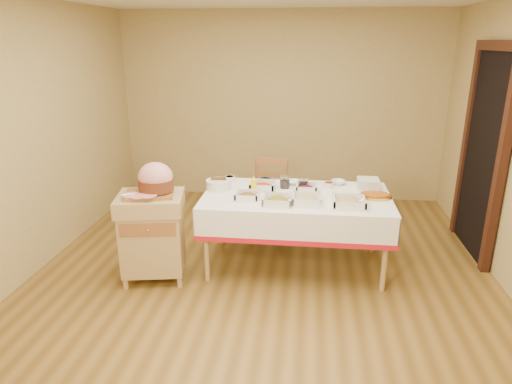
# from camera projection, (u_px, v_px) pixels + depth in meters

# --- Properties ---
(room_shell) EXTENTS (5.00, 5.00, 5.00)m
(room_shell) POSITION_uv_depth(u_px,v_px,m) (263.00, 147.00, 4.04)
(room_shell) COLOR brown
(room_shell) RESTS_ON ground
(doorway) EXTENTS (0.09, 1.10, 2.20)m
(doorway) POSITION_uv_depth(u_px,v_px,m) (484.00, 151.00, 4.70)
(doorway) COLOR black
(doorway) RESTS_ON ground
(dining_table) EXTENTS (1.82, 1.02, 0.76)m
(dining_table) POSITION_uv_depth(u_px,v_px,m) (296.00, 210.00, 4.51)
(dining_table) COLOR tan
(dining_table) RESTS_ON ground
(butcher_cart) EXTENTS (0.68, 0.60, 0.85)m
(butcher_cart) POSITION_uv_depth(u_px,v_px,m) (152.00, 232.00, 4.30)
(butcher_cart) COLOR tan
(butcher_cart) RESTS_ON ground
(dining_chair) EXTENTS (0.43, 0.42, 0.91)m
(dining_chair) POSITION_uv_depth(u_px,v_px,m) (270.00, 198.00, 5.25)
(dining_chair) COLOR #935E30
(dining_chair) RESTS_ON ground
(ham_on_board) EXTENTS (0.46, 0.43, 0.30)m
(ham_on_board) POSITION_uv_depth(u_px,v_px,m) (155.00, 181.00, 4.17)
(ham_on_board) COLOR #935E30
(ham_on_board) RESTS_ON butcher_cart
(serving_dish_a) EXTENTS (0.22, 0.22, 0.10)m
(serving_dish_a) POSITION_uv_depth(u_px,v_px,m) (247.00, 196.00, 4.34)
(serving_dish_a) COLOR silver
(serving_dish_a) RESTS_ON dining_table
(serving_dish_b) EXTENTS (0.27, 0.27, 0.11)m
(serving_dish_b) POSITION_uv_depth(u_px,v_px,m) (277.00, 200.00, 4.20)
(serving_dish_b) COLOR silver
(serving_dish_b) RESTS_ON dining_table
(serving_dish_c) EXTENTS (0.27, 0.27, 0.11)m
(serving_dish_c) POSITION_uv_depth(u_px,v_px,m) (307.00, 199.00, 4.22)
(serving_dish_c) COLOR silver
(serving_dish_c) RESTS_ON dining_table
(serving_dish_d) EXTENTS (0.29, 0.29, 0.11)m
(serving_dish_d) POSITION_uv_depth(u_px,v_px,m) (349.00, 202.00, 4.16)
(serving_dish_d) COLOR silver
(serving_dish_d) RESTS_ON dining_table
(serving_dish_e) EXTENTS (0.26, 0.24, 0.12)m
(serving_dish_e) POSITION_uv_depth(u_px,v_px,m) (262.00, 186.00, 4.60)
(serving_dish_e) COLOR silver
(serving_dish_e) RESTS_ON dining_table
(serving_dish_f) EXTENTS (0.21, 0.20, 0.10)m
(serving_dish_f) POSITION_uv_depth(u_px,v_px,m) (306.00, 188.00, 4.57)
(serving_dish_f) COLOR silver
(serving_dish_f) RESTS_ON dining_table
(small_bowl_left) EXTENTS (0.11, 0.11, 0.05)m
(small_bowl_left) POSITION_uv_depth(u_px,v_px,m) (230.00, 178.00, 4.90)
(small_bowl_left) COLOR silver
(small_bowl_left) RESTS_ON dining_table
(small_bowl_mid) EXTENTS (0.14, 0.14, 0.06)m
(small_bowl_mid) POSITION_uv_depth(u_px,v_px,m) (265.00, 181.00, 4.78)
(small_bowl_mid) COLOR navy
(small_bowl_mid) RESTS_ON dining_table
(small_bowl_right) EXTENTS (0.10, 0.10, 0.05)m
(small_bowl_right) POSITION_uv_depth(u_px,v_px,m) (329.00, 185.00, 4.67)
(small_bowl_right) COLOR silver
(small_bowl_right) RESTS_ON dining_table
(bowl_white_imported) EXTENTS (0.20, 0.20, 0.04)m
(bowl_white_imported) POSITION_uv_depth(u_px,v_px,m) (293.00, 182.00, 4.79)
(bowl_white_imported) COLOR silver
(bowl_white_imported) RESTS_ON dining_table
(bowl_small_imported) EXTENTS (0.16, 0.16, 0.05)m
(bowl_small_imported) POSITION_uv_depth(u_px,v_px,m) (338.00, 182.00, 4.78)
(bowl_small_imported) COLOR silver
(bowl_small_imported) RESTS_ON dining_table
(preserve_jar_left) EXTENTS (0.10, 0.10, 0.13)m
(preserve_jar_left) POSITION_uv_depth(u_px,v_px,m) (285.00, 182.00, 4.65)
(preserve_jar_left) COLOR silver
(preserve_jar_left) RESTS_ON dining_table
(preserve_jar_right) EXTENTS (0.09, 0.09, 0.12)m
(preserve_jar_right) POSITION_uv_depth(u_px,v_px,m) (303.00, 184.00, 4.63)
(preserve_jar_right) COLOR silver
(preserve_jar_right) RESTS_ON dining_table
(mustard_bottle) EXTENTS (0.06, 0.06, 0.18)m
(mustard_bottle) POSITION_uv_depth(u_px,v_px,m) (254.00, 185.00, 4.49)
(mustard_bottle) COLOR yellow
(mustard_bottle) RESTS_ON dining_table
(bread_basket) EXTENTS (0.26, 0.26, 0.11)m
(bread_basket) POSITION_uv_depth(u_px,v_px,m) (219.00, 184.00, 4.62)
(bread_basket) COLOR silver
(bread_basket) RESTS_ON dining_table
(plate_stack) EXTENTS (0.21, 0.21, 0.10)m
(plate_stack) POSITION_uv_depth(u_px,v_px,m) (368.00, 184.00, 4.63)
(plate_stack) COLOR silver
(plate_stack) RESTS_ON dining_table
(brass_platter) EXTENTS (0.32, 0.23, 0.04)m
(brass_platter) POSITION_uv_depth(u_px,v_px,m) (375.00, 196.00, 4.37)
(brass_platter) COLOR gold
(brass_platter) RESTS_ON dining_table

